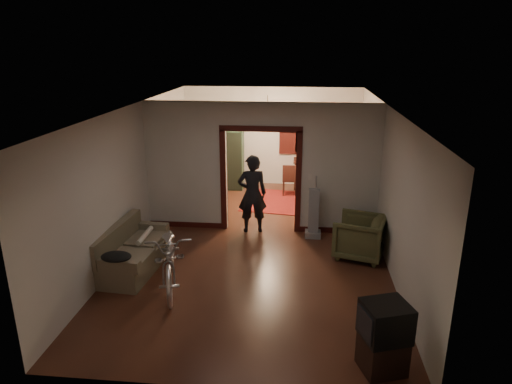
# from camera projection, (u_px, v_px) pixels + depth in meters

# --- Properties ---
(floor) EXTENTS (5.00, 8.50, 0.01)m
(floor) POSITION_uv_depth(u_px,v_px,m) (257.00, 242.00, 9.48)
(floor) COLOR #351911
(floor) RESTS_ON ground
(ceiling) EXTENTS (5.00, 8.50, 0.01)m
(ceiling) POSITION_uv_depth(u_px,v_px,m) (258.00, 107.00, 8.61)
(ceiling) COLOR white
(ceiling) RESTS_ON floor
(wall_back) EXTENTS (5.00, 0.02, 2.80)m
(wall_back) POSITION_uv_depth(u_px,v_px,m) (272.00, 137.00, 13.06)
(wall_back) COLOR beige
(wall_back) RESTS_ON floor
(wall_left) EXTENTS (0.02, 8.50, 2.80)m
(wall_left) POSITION_uv_depth(u_px,v_px,m) (136.00, 174.00, 9.28)
(wall_left) COLOR beige
(wall_left) RESTS_ON floor
(wall_right) EXTENTS (0.02, 8.50, 2.80)m
(wall_right) POSITION_uv_depth(u_px,v_px,m) (386.00, 181.00, 8.80)
(wall_right) COLOR beige
(wall_right) RESTS_ON floor
(partition_wall) EXTENTS (5.00, 0.14, 2.80)m
(partition_wall) POSITION_uv_depth(u_px,v_px,m) (261.00, 168.00, 9.75)
(partition_wall) COLOR beige
(partition_wall) RESTS_ON floor
(door_casing) EXTENTS (1.74, 0.20, 2.32)m
(door_casing) POSITION_uv_depth(u_px,v_px,m) (261.00, 181.00, 9.84)
(door_casing) COLOR #350E0C
(door_casing) RESTS_ON floor
(far_window) EXTENTS (0.98, 0.06, 1.28)m
(far_window) POSITION_uv_depth(u_px,v_px,m) (297.00, 132.00, 12.91)
(far_window) COLOR black
(far_window) RESTS_ON wall_back
(chandelier) EXTENTS (0.24, 0.24, 0.24)m
(chandelier) POSITION_uv_depth(u_px,v_px,m) (268.00, 112.00, 11.11)
(chandelier) COLOR #FFE0A5
(chandelier) RESTS_ON ceiling
(light_switch) EXTENTS (0.08, 0.01, 0.12)m
(light_switch) POSITION_uv_depth(u_px,v_px,m) (310.00, 177.00, 9.63)
(light_switch) COLOR silver
(light_switch) RESTS_ON partition_wall
(sofa) EXTENTS (0.95, 1.85, 0.82)m
(sofa) POSITION_uv_depth(u_px,v_px,m) (134.00, 248.00, 8.26)
(sofa) COLOR brown
(sofa) RESTS_ON floor
(rolled_paper) EXTENTS (0.09, 0.74, 0.09)m
(rolled_paper) POSITION_uv_depth(u_px,v_px,m) (145.00, 235.00, 8.50)
(rolled_paper) COLOR beige
(rolled_paper) RESTS_ON sofa
(jacket) EXTENTS (0.49, 0.37, 0.14)m
(jacket) POSITION_uv_depth(u_px,v_px,m) (116.00, 257.00, 7.31)
(jacket) COLOR black
(jacket) RESTS_ON sofa
(bicycle) EXTENTS (1.23, 2.17, 1.08)m
(bicycle) POSITION_uv_depth(u_px,v_px,m) (170.00, 256.00, 7.65)
(bicycle) COLOR silver
(bicycle) RESTS_ON floor
(armchair) EXTENTS (1.12, 1.10, 0.82)m
(armchair) POSITION_uv_depth(u_px,v_px,m) (359.00, 237.00, 8.73)
(armchair) COLOR #474828
(armchair) RESTS_ON floor
(tv_stand) EXTENTS (0.63, 0.60, 0.46)m
(tv_stand) POSITION_uv_depth(u_px,v_px,m) (382.00, 354.00, 5.71)
(tv_stand) COLOR black
(tv_stand) RESTS_ON floor
(crt_tv) EXTENTS (0.67, 0.64, 0.47)m
(crt_tv) POSITION_uv_depth(u_px,v_px,m) (386.00, 321.00, 5.57)
(crt_tv) COLOR black
(crt_tv) RESTS_ON tv_stand
(vacuum) EXTENTS (0.40, 0.36, 1.08)m
(vacuum) POSITION_uv_depth(u_px,v_px,m) (314.00, 213.00, 9.58)
(vacuum) COLOR gray
(vacuum) RESTS_ON floor
(person) EXTENTS (0.70, 0.53, 1.72)m
(person) POSITION_uv_depth(u_px,v_px,m) (252.00, 194.00, 9.80)
(person) COLOR black
(person) RESTS_ON floor
(oriental_rug) EXTENTS (1.66, 2.05, 0.01)m
(oriental_rug) POSITION_uv_depth(u_px,v_px,m) (274.00, 201.00, 11.95)
(oriental_rug) COLOR maroon
(oriental_rug) RESTS_ON floor
(locker) EXTENTS (0.84, 0.47, 1.67)m
(locker) POSITION_uv_depth(u_px,v_px,m) (228.00, 160.00, 12.79)
(locker) COLOR #1F3420
(locker) RESTS_ON floor
(globe) EXTENTS (0.26, 0.26, 0.26)m
(globe) POSITION_uv_depth(u_px,v_px,m) (228.00, 120.00, 12.44)
(globe) COLOR #1E5972
(globe) RESTS_ON locker
(desk) EXTENTS (1.12, 0.65, 0.81)m
(desk) POSITION_uv_depth(u_px,v_px,m) (313.00, 174.00, 12.92)
(desk) COLOR black
(desk) RESTS_ON floor
(desk_chair) EXTENTS (0.42, 0.42, 0.87)m
(desk_chair) POSITION_uv_depth(u_px,v_px,m) (290.00, 179.00, 12.34)
(desk_chair) COLOR black
(desk_chair) RESTS_ON floor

